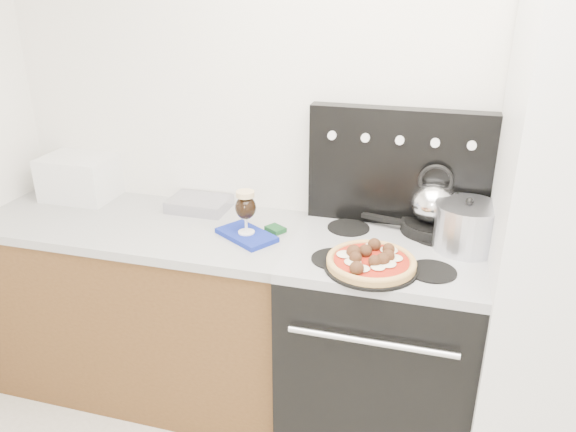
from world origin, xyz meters
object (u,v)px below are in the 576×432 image
(stock_pot, at_px, (466,228))
(beer_glass, at_px, (246,212))
(stove_body, at_px, (379,348))
(toaster_oven, at_px, (79,177))
(pizza_pan, at_px, (371,267))
(skillet, at_px, (431,227))
(pizza, at_px, (371,260))
(base_cabinet, at_px, (151,309))
(oven_mitt, at_px, (247,235))
(tea_kettle, at_px, (434,199))

(stock_pot, bearing_deg, beer_glass, -173.53)
(stove_body, distance_m, toaster_oven, 1.64)
(pizza_pan, distance_m, stock_pot, 0.43)
(toaster_oven, distance_m, pizza_pan, 1.54)
(pizza_pan, height_order, skillet, skillet)
(toaster_oven, height_order, pizza, toaster_oven)
(base_cabinet, relative_size, pizza, 4.42)
(beer_glass, height_order, stock_pot, beer_glass)
(oven_mitt, height_order, tea_kettle, tea_kettle)
(skillet, distance_m, tea_kettle, 0.13)
(skillet, relative_size, tea_kettle, 1.18)
(toaster_oven, distance_m, stock_pot, 1.82)
(base_cabinet, height_order, oven_mitt, oven_mitt)
(oven_mitt, relative_size, beer_glass, 1.35)
(stove_body, relative_size, beer_glass, 4.65)
(oven_mitt, xyz_separation_m, pizza, (0.55, -0.17, 0.04))
(oven_mitt, relative_size, skillet, 1.02)
(stove_body, height_order, toaster_oven, toaster_oven)
(toaster_oven, bearing_deg, skillet, -0.24)
(base_cabinet, distance_m, skillet, 1.38)
(oven_mitt, xyz_separation_m, skillet, (0.74, 0.22, 0.03))
(stove_body, bearing_deg, tea_kettle, 52.40)
(beer_glass, distance_m, tea_kettle, 0.78)
(beer_glass, bearing_deg, toaster_oven, 166.99)
(stove_body, distance_m, tea_kettle, 0.68)
(pizza_pan, height_order, pizza, pizza)
(stock_pot, bearing_deg, pizza_pan, -141.29)
(pizza, bearing_deg, beer_glass, 163.14)
(stove_body, bearing_deg, beer_glass, -178.48)
(oven_mitt, height_order, pizza_pan, pizza_pan)
(stove_body, xyz_separation_m, skillet, (0.16, 0.21, 0.50))
(pizza_pan, relative_size, pizza, 1.06)
(tea_kettle, bearing_deg, skillet, 6.66)
(stove_body, distance_m, pizza, 0.55)
(pizza_pan, bearing_deg, beer_glass, 163.14)
(pizza, bearing_deg, toaster_oven, 165.56)
(pizza, bearing_deg, tea_kettle, 63.03)
(stove_body, distance_m, skillet, 0.57)
(oven_mitt, xyz_separation_m, pizza_pan, (0.55, -0.17, 0.01))
(base_cabinet, height_order, tea_kettle, tea_kettle)
(base_cabinet, distance_m, oven_mitt, 0.71)
(base_cabinet, relative_size, stove_body, 1.65)
(oven_mitt, relative_size, pizza, 0.78)
(toaster_oven, xyz_separation_m, skillet, (1.69, 0.00, -0.06))
(skillet, bearing_deg, toaster_oven, -179.88)
(toaster_oven, xyz_separation_m, beer_glass, (0.94, -0.22, 0.01))
(beer_glass, distance_m, pizza_pan, 0.58)
(base_cabinet, xyz_separation_m, tea_kettle, (1.26, 0.18, 0.64))
(toaster_oven, bearing_deg, pizza, -14.79)
(stove_body, xyz_separation_m, pizza, (-0.04, -0.18, 0.51))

